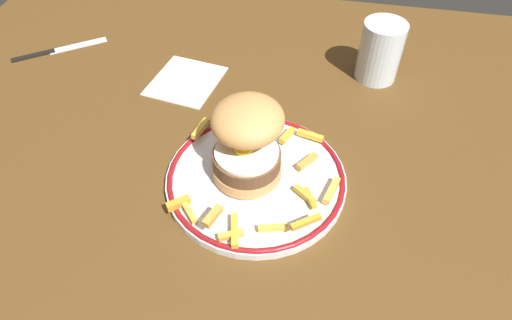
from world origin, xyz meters
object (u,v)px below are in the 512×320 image
(dinner_plate, at_px, (256,178))
(burger, at_px, (247,140))
(water_glass, at_px, (379,54))
(knife, at_px, (52,51))
(napkin, at_px, (186,81))

(dinner_plate, distance_m, burger, 0.07)
(dinner_plate, xyz_separation_m, water_glass, (0.16, 0.29, 0.04))
(water_glass, relative_size, knife, 0.69)
(burger, bearing_deg, water_glass, 57.61)
(dinner_plate, relative_size, burger, 1.87)
(burger, distance_m, napkin, 0.26)
(dinner_plate, bearing_deg, burger, 142.78)
(water_glass, distance_m, knife, 0.62)
(water_glass, distance_m, napkin, 0.35)
(dinner_plate, distance_m, napkin, 0.27)
(dinner_plate, xyz_separation_m, burger, (-0.01, 0.01, 0.06))
(napkin, bearing_deg, burger, -51.45)
(dinner_plate, height_order, knife, dinner_plate)
(water_glass, height_order, knife, water_glass)
(napkin, bearing_deg, dinner_plate, -50.51)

